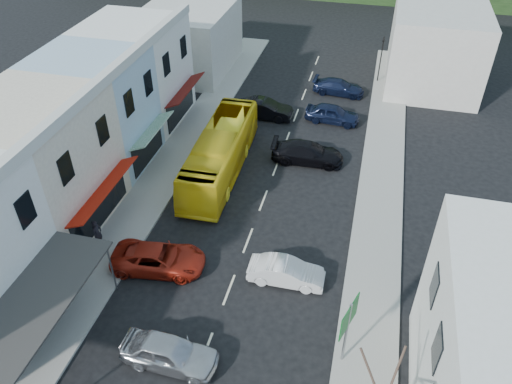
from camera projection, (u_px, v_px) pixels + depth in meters
name	position (u px, v px, depth m)	size (l,w,h in m)	color
ground	(229.00, 290.00, 27.01)	(120.00, 120.00, 0.00)	black
sidewalk_left	(169.00, 167.00, 36.10)	(3.00, 52.00, 0.15)	gray
sidewalk_right	(380.00, 198.00, 33.20)	(3.00, 52.00, 0.15)	gray
shopfront_row	(56.00, 149.00, 30.82)	(8.25, 30.00, 8.00)	silver
distant_block_left	(189.00, 39.00, 48.24)	(8.00, 10.00, 6.00)	#B7B2A8
distant_block_right	(435.00, 44.00, 45.81)	(8.00, 12.00, 7.00)	#B7B2A8
bus	(220.00, 153.00, 34.85)	(2.50, 11.60, 3.10)	yellow
car_silver	(170.00, 353.00, 23.04)	(1.80, 4.40, 1.40)	#B2B3B7
car_white	(286.00, 272.00, 27.09)	(1.80, 4.40, 1.40)	silver
car_red	(159.00, 259.00, 27.88)	(1.90, 4.60, 1.40)	maroon
car_black_near	(307.00, 153.00, 36.39)	(1.84, 4.50, 1.40)	black
car_navy_mid	(332.00, 114.00, 41.06)	(1.80, 4.40, 1.40)	black
car_black_far	(264.00, 110.00, 41.67)	(1.80, 4.40, 1.40)	black
car_navy_far	(339.00, 87.00, 45.13)	(1.84, 4.50, 1.40)	black
pedestrian_left	(98.00, 235.00, 29.02)	(0.60, 0.40, 1.70)	black
direction_sign	(346.00, 334.00, 22.30)	(0.77, 1.80, 4.06)	#0C521B
traffic_signal	(381.00, 60.00, 46.18)	(0.76, 0.98, 4.40)	black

